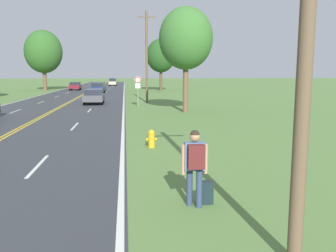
{
  "coord_description": "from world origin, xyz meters",
  "views": [
    {
      "loc": [
        5.94,
        -4.62,
        3.12
      ],
      "look_at": [
        7.4,
        7.47,
        1.29
      ],
      "focal_mm": 38.0,
      "sensor_mm": 36.0,
      "label": 1
    }
  ],
  "objects_px": {
    "traffic_sign": "(138,84)",
    "car_maroon_hatchback_mid_far": "(75,86)",
    "car_dark_blue_suv_mid_near": "(98,88)",
    "tree_far_back": "(43,52)",
    "car_dark_grey_suv_approaching": "(94,96)",
    "hitchhiker_person": "(195,161)",
    "fire_hydrant": "(151,138)",
    "suitcase": "(206,193)",
    "tree_left_verge": "(186,39)",
    "tree_mid_treeline": "(161,56)",
    "car_champagne_suv_receding": "(113,82)"
  },
  "relations": [
    {
      "from": "suitcase",
      "to": "tree_left_verge",
      "type": "relative_size",
      "value": 0.07
    },
    {
      "from": "tree_mid_treeline",
      "to": "car_dark_grey_suv_approaching",
      "type": "xyz_separation_m",
      "value": [
        -9.48,
        -26.48,
        -5.25
      ]
    },
    {
      "from": "suitcase",
      "to": "traffic_sign",
      "type": "height_order",
      "value": "traffic_sign"
    },
    {
      "from": "suitcase",
      "to": "traffic_sign",
      "type": "bearing_deg",
      "value": 2.01
    },
    {
      "from": "hitchhiker_person",
      "to": "fire_hydrant",
      "type": "distance_m",
      "value": 6.89
    },
    {
      "from": "suitcase",
      "to": "traffic_sign",
      "type": "xyz_separation_m",
      "value": [
        -0.69,
        24.99,
        1.83
      ]
    },
    {
      "from": "traffic_sign",
      "to": "tree_left_verge",
      "type": "bearing_deg",
      "value": -54.27
    },
    {
      "from": "hitchhiker_person",
      "to": "traffic_sign",
      "type": "height_order",
      "value": "traffic_sign"
    },
    {
      "from": "suitcase",
      "to": "car_dark_grey_suv_approaching",
      "type": "xyz_separation_m",
      "value": [
        -4.99,
        28.56,
        0.54
      ]
    },
    {
      "from": "tree_mid_treeline",
      "to": "tree_far_back",
      "type": "relative_size",
      "value": 0.85
    },
    {
      "from": "tree_far_back",
      "to": "car_maroon_hatchback_mid_far",
      "type": "distance_m",
      "value": 8.05
    },
    {
      "from": "tree_left_verge",
      "to": "car_dark_grey_suv_approaching",
      "type": "relative_size",
      "value": 1.96
    },
    {
      "from": "tree_left_verge",
      "to": "car_dark_grey_suv_approaching",
      "type": "xyz_separation_m",
      "value": [
        -7.91,
        8.58,
        -4.93
      ]
    },
    {
      "from": "car_dark_blue_suv_mid_near",
      "to": "tree_left_verge",
      "type": "bearing_deg",
      "value": 19.78
    },
    {
      "from": "fire_hydrant",
      "to": "car_maroon_hatchback_mid_far",
      "type": "xyz_separation_m",
      "value": [
        -10.02,
        51.66,
        0.41
      ]
    },
    {
      "from": "car_dark_grey_suv_approaching",
      "to": "car_maroon_hatchback_mid_far",
      "type": "relative_size",
      "value": 1.11
    },
    {
      "from": "tree_mid_treeline",
      "to": "suitcase",
      "type": "bearing_deg",
      "value": -94.67
    },
    {
      "from": "traffic_sign",
      "to": "car_maroon_hatchback_mid_far",
      "type": "relative_size",
      "value": 0.74
    },
    {
      "from": "hitchhiker_person",
      "to": "car_dark_grey_suv_approaching",
      "type": "bearing_deg",
      "value": 9.7
    },
    {
      "from": "fire_hydrant",
      "to": "tree_far_back",
      "type": "relative_size",
      "value": 0.07
    },
    {
      "from": "suitcase",
      "to": "fire_hydrant",
      "type": "distance_m",
      "value": 6.72
    },
    {
      "from": "fire_hydrant",
      "to": "car_champagne_suv_receding",
      "type": "distance_m",
      "value": 73.31
    },
    {
      "from": "tree_left_verge",
      "to": "tree_far_back",
      "type": "xyz_separation_m",
      "value": [
        -19.08,
        38.64,
        1.06
      ]
    },
    {
      "from": "tree_left_verge",
      "to": "tree_mid_treeline",
      "type": "distance_m",
      "value": 35.1
    },
    {
      "from": "hitchhiker_person",
      "to": "tree_left_verge",
      "type": "xyz_separation_m",
      "value": [
        3.22,
        20.14,
        4.63
      ]
    },
    {
      "from": "tree_left_verge",
      "to": "tree_far_back",
      "type": "height_order",
      "value": "tree_far_back"
    },
    {
      "from": "tree_left_verge",
      "to": "car_dark_blue_suv_mid_near",
      "type": "xyz_separation_m",
      "value": [
        -8.88,
        28.03,
        -4.89
      ]
    },
    {
      "from": "suitcase",
      "to": "car_dark_blue_suv_mid_near",
      "type": "height_order",
      "value": "car_dark_blue_suv_mid_near"
    },
    {
      "from": "car_maroon_hatchback_mid_far",
      "to": "tree_mid_treeline",
      "type": "bearing_deg",
      "value": -102.33
    },
    {
      "from": "car_dark_blue_suv_mid_near",
      "to": "suitcase",
      "type": "bearing_deg",
      "value": 9.28
    },
    {
      "from": "fire_hydrant",
      "to": "traffic_sign",
      "type": "xyz_separation_m",
      "value": [
        0.11,
        18.32,
        1.72
      ]
    },
    {
      "from": "tree_left_verge",
      "to": "traffic_sign",
      "type": "bearing_deg",
      "value": 125.73
    },
    {
      "from": "traffic_sign",
      "to": "car_champagne_suv_receding",
      "type": "height_order",
      "value": "traffic_sign"
    },
    {
      "from": "car_dark_blue_suv_mid_near",
      "to": "car_maroon_hatchback_mid_far",
      "type": "relative_size",
      "value": 1.29
    },
    {
      "from": "suitcase",
      "to": "tree_mid_treeline",
      "type": "bearing_deg",
      "value": -4.24
    },
    {
      "from": "suitcase",
      "to": "fire_hydrant",
      "type": "bearing_deg",
      "value": 7.27
    },
    {
      "from": "fire_hydrant",
      "to": "tree_mid_treeline",
      "type": "relative_size",
      "value": 0.08
    },
    {
      "from": "tree_left_verge",
      "to": "tree_mid_treeline",
      "type": "bearing_deg",
      "value": 87.43
    },
    {
      "from": "car_maroon_hatchback_mid_far",
      "to": "car_champagne_suv_receding",
      "type": "xyz_separation_m",
      "value": [
        6.02,
        21.54,
        0.16
      ]
    },
    {
      "from": "car_maroon_hatchback_mid_far",
      "to": "car_champagne_suv_receding",
      "type": "distance_m",
      "value": 22.37
    },
    {
      "from": "fire_hydrant",
      "to": "tree_mid_treeline",
      "type": "distance_m",
      "value": 48.99
    },
    {
      "from": "traffic_sign",
      "to": "tree_left_verge",
      "type": "relative_size",
      "value": 0.34
    },
    {
      "from": "fire_hydrant",
      "to": "car_dark_blue_suv_mid_near",
      "type": "bearing_deg",
      "value": 97.12
    },
    {
      "from": "tree_mid_treeline",
      "to": "tree_far_back",
      "type": "height_order",
      "value": "tree_far_back"
    },
    {
      "from": "hitchhiker_person",
      "to": "suitcase",
      "type": "height_order",
      "value": "hitchhiker_person"
    },
    {
      "from": "hitchhiker_person",
      "to": "car_maroon_hatchback_mid_far",
      "type": "height_order",
      "value": "hitchhiker_person"
    },
    {
      "from": "tree_far_back",
      "to": "car_dark_grey_suv_approaching",
      "type": "bearing_deg",
      "value": -69.62
    },
    {
      "from": "tree_left_verge",
      "to": "car_champagne_suv_receding",
      "type": "bearing_deg",
      "value": 97.34
    },
    {
      "from": "car_dark_grey_suv_approaching",
      "to": "car_dark_blue_suv_mid_near",
      "type": "distance_m",
      "value": 19.48
    },
    {
      "from": "fire_hydrant",
      "to": "tree_far_back",
      "type": "bearing_deg",
      "value": 106.47
    }
  ]
}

